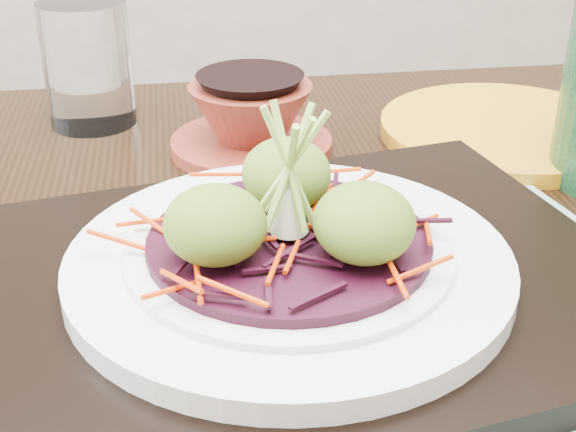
{
  "coord_description": "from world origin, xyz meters",
  "views": [
    {
      "loc": [
        -0.06,
        -0.52,
        1.03
      ],
      "look_at": [
        -0.05,
        -0.1,
        0.81
      ],
      "focal_mm": 50.0,
      "sensor_mm": 36.0,
      "label": 1
    }
  ],
  "objects_px": {
    "serving_tray": "(289,287)",
    "yellow_plate": "(505,129)",
    "water_glass": "(88,64)",
    "terracotta_bowl_set": "(251,121)",
    "white_plate": "(289,261)",
    "dining_table": "(270,400)"
  },
  "relations": [
    {
      "from": "serving_tray",
      "to": "yellow_plate",
      "type": "bearing_deg",
      "value": 35.27
    },
    {
      "from": "water_glass",
      "to": "terracotta_bowl_set",
      "type": "xyz_separation_m",
      "value": [
        0.15,
        -0.07,
        -0.03
      ]
    },
    {
      "from": "serving_tray",
      "to": "water_glass",
      "type": "height_order",
      "value": "water_glass"
    },
    {
      "from": "white_plate",
      "to": "water_glass",
      "type": "distance_m",
      "value": 0.36
    },
    {
      "from": "serving_tray",
      "to": "terracotta_bowl_set",
      "type": "xyz_separation_m",
      "value": [
        -0.02,
        0.24,
        0.01
      ]
    },
    {
      "from": "white_plate",
      "to": "dining_table",
      "type": "bearing_deg",
      "value": 111.78
    },
    {
      "from": "dining_table",
      "to": "yellow_plate",
      "type": "height_order",
      "value": "yellow_plate"
    },
    {
      "from": "dining_table",
      "to": "serving_tray",
      "type": "relative_size",
      "value": 3.24
    },
    {
      "from": "dining_table",
      "to": "white_plate",
      "type": "height_order",
      "value": "white_plate"
    },
    {
      "from": "terracotta_bowl_set",
      "to": "yellow_plate",
      "type": "xyz_separation_m",
      "value": [
        0.23,
        0.02,
        -0.02
      ]
    },
    {
      "from": "yellow_plate",
      "to": "water_glass",
      "type": "bearing_deg",
      "value": 173.09
    },
    {
      "from": "dining_table",
      "to": "yellow_plate",
      "type": "xyz_separation_m",
      "value": [
        0.21,
        0.23,
        0.11
      ]
    },
    {
      "from": "white_plate",
      "to": "yellow_plate",
      "type": "relative_size",
      "value": 1.17
    },
    {
      "from": "terracotta_bowl_set",
      "to": "yellow_plate",
      "type": "distance_m",
      "value": 0.23
    },
    {
      "from": "terracotta_bowl_set",
      "to": "yellow_plate",
      "type": "relative_size",
      "value": 0.84
    },
    {
      "from": "terracotta_bowl_set",
      "to": "serving_tray",
      "type": "bearing_deg",
      "value": -84.09
    },
    {
      "from": "dining_table",
      "to": "water_glass",
      "type": "relative_size",
      "value": 11.54
    },
    {
      "from": "dining_table",
      "to": "white_plate",
      "type": "bearing_deg",
      "value": -75.11
    },
    {
      "from": "serving_tray",
      "to": "terracotta_bowl_set",
      "type": "height_order",
      "value": "terracotta_bowl_set"
    },
    {
      "from": "dining_table",
      "to": "yellow_plate",
      "type": "relative_size",
      "value": 5.83
    },
    {
      "from": "serving_tray",
      "to": "white_plate",
      "type": "xyz_separation_m",
      "value": [
        -0.0,
        0.0,
        0.02
      ]
    },
    {
      "from": "dining_table",
      "to": "serving_tray",
      "type": "distance_m",
      "value": 0.12
    }
  ]
}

